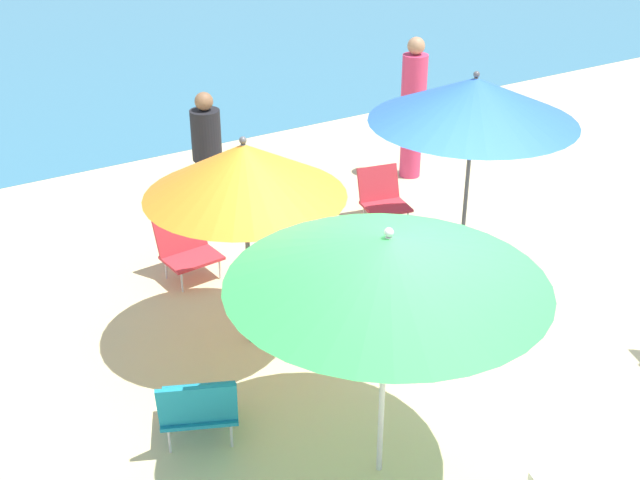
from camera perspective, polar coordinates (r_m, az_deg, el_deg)
ground_plane at (r=6.93m, az=6.48°, el=-9.74°), size 40.00×40.00×0.00m
sea_water at (r=18.92m, az=-20.70°, el=12.84°), size 40.00×16.00×0.01m
umbrella_blue at (r=7.97m, az=10.50°, el=9.39°), size 1.98×1.98×2.04m
umbrella_orange at (r=6.65m, az=-5.20°, el=4.76°), size 1.65×1.65×1.90m
umbrella_green at (r=5.16m, az=4.65°, el=-1.42°), size 2.07×2.07×1.91m
beach_chair_a at (r=7.41m, az=12.50°, el=-4.54°), size 0.76×0.77×0.59m
beach_chair_b at (r=6.19m, az=-8.30°, el=-11.15°), size 0.75×0.78×0.66m
beach_chair_c at (r=9.44m, az=4.28°, el=3.04°), size 0.58×0.60×0.59m
beach_chair_d at (r=8.36m, az=-9.16°, el=-0.28°), size 0.57×0.55×0.66m
beach_chair_e at (r=8.22m, az=0.48°, el=-0.61°), size 0.68×0.67×0.61m
person_a at (r=10.47m, az=6.37°, el=8.97°), size 0.31×0.31×1.78m
person_b at (r=9.26m, az=-7.68°, el=5.47°), size 0.33×0.33×1.52m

